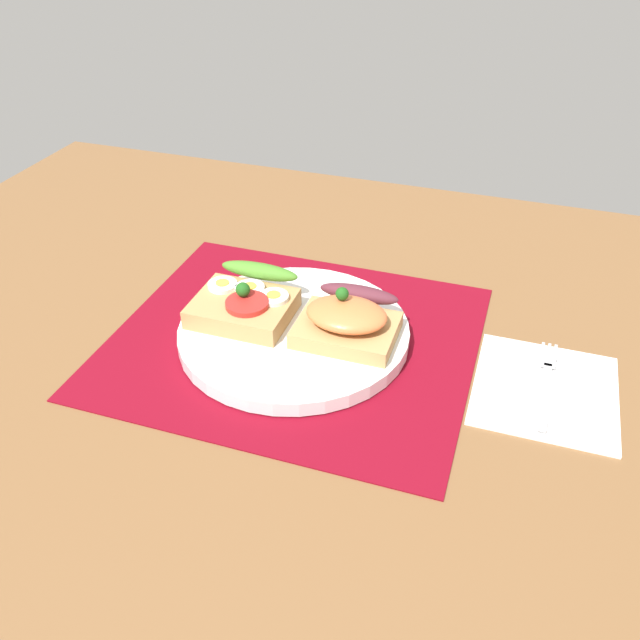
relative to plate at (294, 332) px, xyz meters
The scene contains 7 objects.
ground_plane 2.70cm from the plate, ahead, with size 120.00×90.00×3.20cm, color brown.
placemat 0.95cm from the plate, ahead, with size 39.00×34.24×0.30cm, color maroon.
plate is the anchor object (origin of this frame).
sandwich_egg_tomato 6.41cm from the plate, behind, with size 10.58×10.16×4.36cm.
sandwich_salmon 6.57cm from the plate, ahead, with size 10.45×9.50×5.45cm.
napkin 26.72cm from the plate, ahead, with size 13.85×14.80×0.60cm, color white.
fork 26.69cm from the plate, ahead, with size 1.62×13.77×0.32cm.
Camera 1 is at (21.45, -55.24, 44.27)cm, focal length 37.66 mm.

